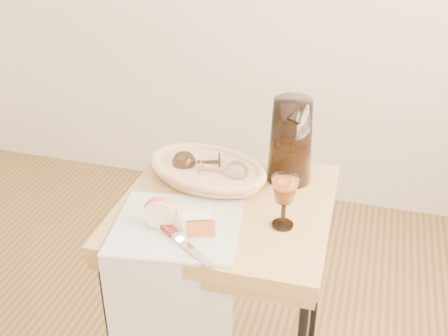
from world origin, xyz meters
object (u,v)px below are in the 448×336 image
(side_table, at_px, (226,302))
(wine_goblet, at_px, (284,202))
(goblet_lying_b, at_px, (221,171))
(table_knife, at_px, (180,238))
(tea_towel, at_px, (177,225))
(pitcher, at_px, (291,141))
(bread_basket, at_px, (207,172))
(apple_half, at_px, (161,211))
(goblet_lying_a, at_px, (199,162))

(side_table, bearing_deg, wine_goblet, -21.47)
(goblet_lying_b, height_order, table_knife, goblet_lying_b)
(tea_towel, bearing_deg, pitcher, 45.35)
(side_table, bearing_deg, tea_towel, -121.26)
(side_table, distance_m, pitcher, 0.55)
(pitcher, bearing_deg, goblet_lying_b, -130.25)
(tea_towel, bearing_deg, side_table, 49.52)
(bread_basket, bearing_deg, goblet_lying_b, -4.96)
(tea_towel, height_order, table_knife, table_knife)
(table_knife, bearing_deg, goblet_lying_b, 122.22)
(side_table, distance_m, tea_towel, 0.41)
(side_table, relative_size, table_knife, 3.11)
(bread_basket, height_order, apple_half, apple_half)
(table_knife, bearing_deg, apple_half, 177.63)
(wine_goblet, bearing_deg, goblet_lying_b, 144.58)
(goblet_lying_a, distance_m, goblet_lying_b, 0.09)
(tea_towel, relative_size, wine_goblet, 2.22)
(bread_basket, distance_m, apple_half, 0.26)
(tea_towel, height_order, wine_goblet, wine_goblet)
(side_table, bearing_deg, pitcher, 51.41)
(side_table, distance_m, table_knife, 0.45)
(wine_goblet, relative_size, apple_half, 1.65)
(bread_basket, distance_m, wine_goblet, 0.32)
(tea_towel, relative_size, apple_half, 3.66)
(tea_towel, bearing_deg, apple_half, -174.46)
(pitcher, xyz_separation_m, apple_half, (-0.27, -0.34, -0.08))
(side_table, relative_size, apple_half, 8.34)
(pitcher, relative_size, table_knife, 1.23)
(table_knife, bearing_deg, side_table, 110.75)
(tea_towel, bearing_deg, goblet_lying_a, 86.81)
(goblet_lying_b, relative_size, table_knife, 0.50)
(bread_basket, relative_size, goblet_lying_a, 2.83)
(side_table, bearing_deg, table_knife, -105.12)
(goblet_lying_a, height_order, pitcher, pitcher)
(goblet_lying_a, height_order, wine_goblet, wine_goblet)
(goblet_lying_b, bearing_deg, wine_goblet, -40.42)
(side_table, distance_m, apple_half, 0.46)
(wine_goblet, bearing_deg, tea_towel, -163.16)
(wine_goblet, bearing_deg, pitcher, 97.03)
(apple_half, relative_size, table_knife, 0.37)
(bread_basket, xyz_separation_m, wine_goblet, (0.26, -0.17, 0.05))
(pitcher, bearing_deg, wine_goblet, -61.14)
(bread_basket, xyz_separation_m, table_knife, (0.03, -0.32, -0.01))
(goblet_lying_a, xyz_separation_m, pitcher, (0.26, 0.06, 0.08))
(wine_goblet, bearing_deg, side_table, 158.53)
(bread_basket, relative_size, wine_goblet, 2.28)
(pitcher, height_order, wine_goblet, pitcher)
(goblet_lying_a, bearing_deg, goblet_lying_b, 137.21)
(bread_basket, bearing_deg, goblet_lying_a, 170.28)
(tea_towel, relative_size, goblet_lying_b, 2.74)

